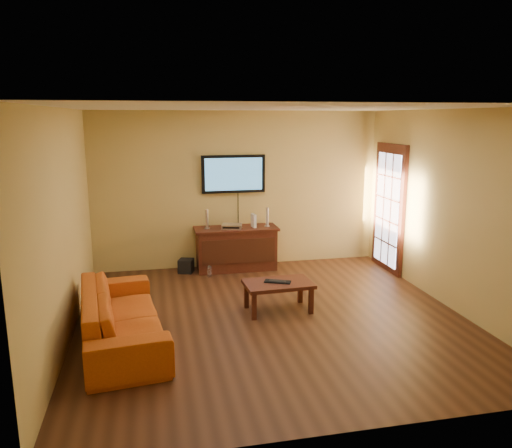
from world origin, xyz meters
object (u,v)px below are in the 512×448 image
object	(u,v)px
subwoofer	(186,266)
sofa	(121,307)
media_console	(236,248)
game_console	(254,221)
speaker_right	(267,218)
av_receiver	(232,226)
television	(233,174)
coffee_table	(278,286)
keyboard	(278,281)
speaker_left	(207,220)
bottle	(209,271)

from	to	relation	value
subwoofer	sofa	bearing A→B (deg)	-90.22
media_console	game_console	xyz separation A→B (m)	(0.30, -0.03, 0.48)
media_console	speaker_right	world-z (taller)	speaker_right
av_receiver	subwoofer	distance (m)	1.03
sofa	game_console	distance (m)	3.30
media_console	av_receiver	xyz separation A→B (m)	(-0.08, -0.05, 0.40)
television	speaker_right	size ratio (longest dim) A/B	3.32
coffee_table	keyboard	world-z (taller)	keyboard
game_console	television	bearing A→B (deg)	131.41
sofa	speaker_right	bearing A→B (deg)	-49.67
television	av_receiver	distance (m)	0.90
media_console	subwoofer	size ratio (longest dim) A/B	6.19
speaker_left	subwoofer	size ratio (longest dim) A/B	1.45
speaker_left	subwoofer	bearing A→B (deg)	-175.77
speaker_left	av_receiver	distance (m)	0.43
speaker_right	subwoofer	distance (m)	1.61
sofa	speaker_left	size ratio (longest dim) A/B	6.62
bottle	keyboard	size ratio (longest dim) A/B	0.53
bottle	sofa	bearing A→B (deg)	-120.28
coffee_table	subwoofer	xyz separation A→B (m)	(-1.10, 1.98, -0.23)
speaker_left	keyboard	xyz separation A→B (m)	(0.72, -2.01, -0.48)
sofa	subwoofer	size ratio (longest dim) A/B	9.60
speaker_left	av_receiver	world-z (taller)	speaker_left
coffee_table	bottle	distance (m)	1.83
television	media_console	bearing A→B (deg)	-90.00
speaker_right	av_receiver	world-z (taller)	speaker_right
speaker_right	television	bearing A→B (deg)	155.16
media_console	game_console	bearing A→B (deg)	-5.89
media_console	keyboard	bearing A→B (deg)	-83.54
av_receiver	game_console	world-z (taller)	game_console
coffee_table	speaker_right	distance (m)	2.07
coffee_table	bottle	xyz separation A→B (m)	(-0.75, 1.65, -0.25)
sofa	av_receiver	xyz separation A→B (m)	(1.71, 2.49, 0.35)
bottle	keyboard	xyz separation A→B (m)	(0.74, -1.64, 0.32)
game_console	speaker_left	bearing A→B (deg)	168.79
av_receiver	keyboard	distance (m)	1.99
subwoofer	game_console	bearing A→B (deg)	18.81
speaker_right	subwoofer	bearing A→B (deg)	179.52
game_console	subwoofer	size ratio (longest dim) A/B	0.99
bottle	television	bearing A→B (deg)	48.13
sofa	speaker_right	xyz separation A→B (m)	(2.34, 2.52, 0.46)
speaker_right	av_receiver	xyz separation A→B (m)	(-0.62, -0.03, -0.11)
television	game_console	bearing A→B (deg)	-40.93
media_console	speaker_left	distance (m)	0.72
television	av_receiver	bearing A→B (deg)	-106.53
sofa	television	bearing A→B (deg)	-39.79
television	coffee_table	bearing A→B (deg)	-84.02
coffee_table	game_console	size ratio (longest dim) A/B	4.09
game_console	bottle	xyz separation A→B (m)	(-0.81, -0.31, -0.76)
media_console	speaker_right	distance (m)	0.75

